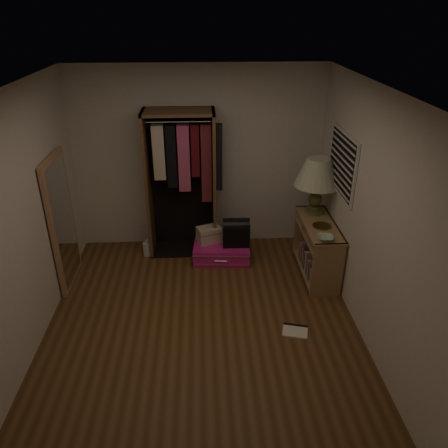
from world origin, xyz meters
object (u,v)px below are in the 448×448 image
at_px(white_jug, 148,249).
at_px(train_case, 209,234).
at_px(floor_mirror, 62,223).
at_px(table_lamp, 318,173).
at_px(pink_suitcase, 221,251).
at_px(console_bookshelf, 317,246).
at_px(open_wardrobe, 184,171).
at_px(black_bag, 236,231).

bearing_deg(white_jug, train_case, -5.49).
bearing_deg(train_case, floor_mirror, 176.16).
bearing_deg(table_lamp, pink_suitcase, 175.18).
bearing_deg(table_lamp, console_bookshelf, -90.09).
relative_size(pink_suitcase, white_jug, 3.52).
bearing_deg(train_case, table_lamp, -26.47).
bearing_deg(train_case, open_wardrobe, 122.25).
height_order(pink_suitcase, black_bag, black_bag).
relative_size(floor_mirror, train_case, 4.42).
relative_size(open_wardrobe, pink_suitcase, 2.46).
relative_size(console_bookshelf, black_bag, 2.80).
distance_m(open_wardrobe, train_case, 0.96).
height_order(black_bag, white_jug, black_bag).
distance_m(black_bag, white_jug, 1.33).
bearing_deg(floor_mirror, train_case, 15.77).
height_order(open_wardrobe, floor_mirror, open_wardrobe).
relative_size(table_lamp, white_jug, 3.20).
bearing_deg(train_case, console_bookshelf, -38.44).
xyz_separation_m(train_case, table_lamp, (1.42, -0.17, 0.95)).
bearing_deg(open_wardrobe, pink_suitcase, -32.93).
distance_m(pink_suitcase, train_case, 0.30).
height_order(train_case, black_bag, black_bag).
xyz_separation_m(console_bookshelf, table_lamp, (0.00, 0.31, 0.90)).
relative_size(floor_mirror, black_bag, 4.25).
bearing_deg(white_jug, table_lamp, -6.33).
bearing_deg(pink_suitcase, black_bag, -5.80).
bearing_deg(console_bookshelf, white_jug, 166.15).
distance_m(console_bookshelf, table_lamp, 0.96).
xyz_separation_m(open_wardrobe, white_jug, (-0.56, -0.17, -1.11)).
xyz_separation_m(console_bookshelf, pink_suitcase, (-1.25, 0.42, -0.28)).
distance_m(pink_suitcase, table_lamp, 1.72).
height_order(console_bookshelf, train_case, console_bookshelf).
distance_m(train_case, black_bag, 0.40).
relative_size(console_bookshelf, table_lamp, 1.48).
relative_size(pink_suitcase, table_lamp, 1.10).
relative_size(train_case, table_lamp, 0.51).
bearing_deg(floor_mirror, table_lamp, 6.04).
distance_m(console_bookshelf, train_case, 1.50).
distance_m(train_case, table_lamp, 1.72).
bearing_deg(floor_mirror, white_jug, 32.84).
xyz_separation_m(train_case, black_bag, (0.37, -0.10, 0.09)).
relative_size(pink_suitcase, black_bag, 2.09).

